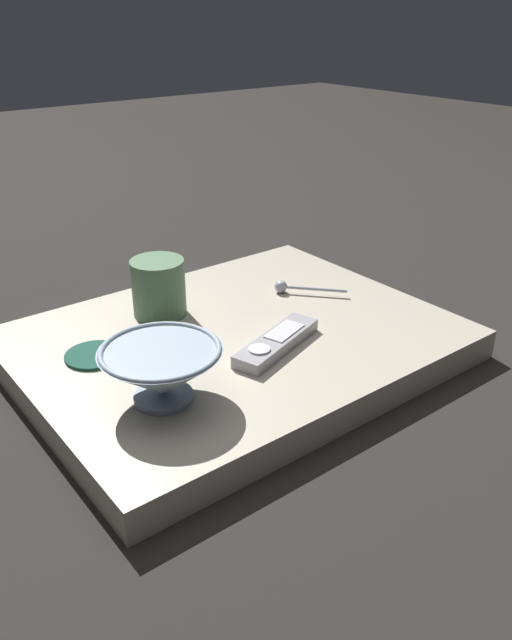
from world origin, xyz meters
TOP-DOWN VIEW (x-y plane):
  - ground_plane at (0.00, 0.00)m, footprint 6.00×6.00m
  - table at (0.00, 0.00)m, footprint 0.53×0.68m
  - cereal_bowl at (-0.10, 0.19)m, footprint 0.17×0.17m
  - coffee_mug at (0.13, 0.06)m, footprint 0.09×0.09m
  - teaspoon at (0.06, -0.17)m, footprint 0.11×0.10m
  - tv_remote_near at (-0.09, -0.02)m, footprint 0.10×0.18m
  - drink_coaster at (0.06, 0.22)m, footprint 0.09×0.09m

SIDE VIEW (x-z plane):
  - ground_plane at x=0.00m, z-range 0.00..0.00m
  - table at x=0.00m, z-range 0.00..0.05m
  - drink_coaster at x=0.06m, z-range 0.05..0.05m
  - tv_remote_near at x=-0.09m, z-range 0.05..0.07m
  - teaspoon at x=0.06m, z-range 0.05..0.07m
  - cereal_bowl at x=-0.10m, z-range 0.05..0.13m
  - coffee_mug at x=0.13m, z-range 0.05..0.15m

